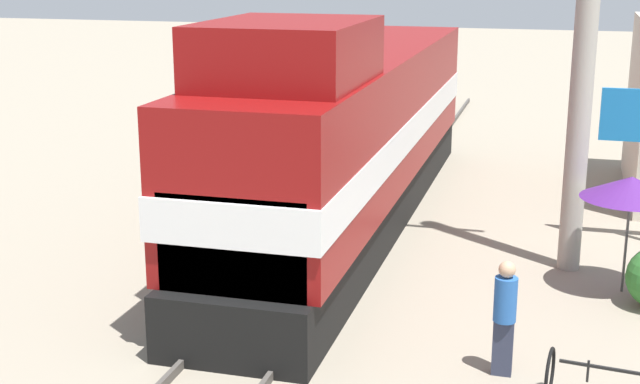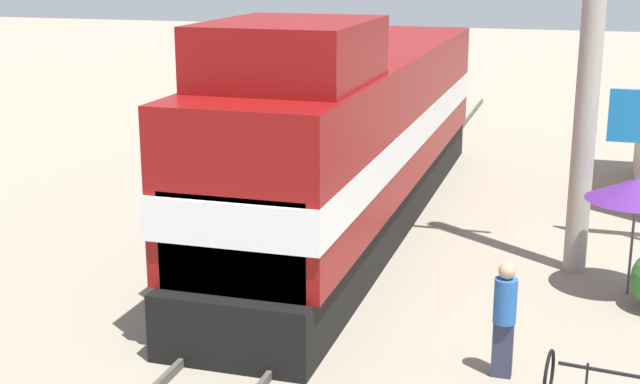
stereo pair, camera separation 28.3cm
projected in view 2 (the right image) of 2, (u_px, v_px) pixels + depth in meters
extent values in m
plane|color=gray|center=(320.00, 266.00, 18.05)|extent=(120.00, 120.00, 0.00)
cube|color=#4C4742|center=(286.00, 259.00, 18.23)|extent=(0.08, 43.02, 0.15)
cube|color=#4C4742|center=(354.00, 266.00, 17.83)|extent=(0.08, 43.02, 0.15)
cube|color=black|center=(359.00, 200.00, 20.83)|extent=(2.58, 16.31, 1.11)
cube|color=maroon|center=(360.00, 116.00, 20.32)|extent=(2.80, 15.65, 2.85)
cube|color=white|center=(360.00, 128.00, 20.39)|extent=(2.84, 15.82, 0.70)
cube|color=white|center=(257.00, 226.00, 14.30)|extent=(2.38, 2.28, 1.57)
cube|color=maroon|center=(291.00, 52.00, 15.29)|extent=(2.63, 3.59, 1.07)
cylinder|color=#9E998E|center=(595.00, 0.00, 16.45)|extent=(0.44, 0.44, 10.58)
cylinder|color=#4C4C4C|center=(632.00, 240.00, 16.30)|extent=(0.05, 0.05, 2.12)
cone|color=#4C1E72|center=(637.00, 189.00, 16.05)|extent=(1.82, 1.82, 0.41)
cube|color=#2D3347|center=(502.00, 349.00, 13.26)|extent=(0.30, 0.20, 0.86)
cylinder|color=#2659A5|center=(505.00, 301.00, 13.06)|extent=(0.34, 0.34, 0.68)
sphere|color=tan|center=(507.00, 271.00, 12.94)|extent=(0.25, 0.25, 0.25)
torus|color=black|center=(549.00, 376.00, 12.52)|extent=(0.14, 0.77, 0.77)
cube|color=black|center=(608.00, 372.00, 12.16)|extent=(1.34, 0.20, 0.04)
cylinder|color=black|center=(587.00, 374.00, 12.29)|extent=(0.04, 0.04, 0.32)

